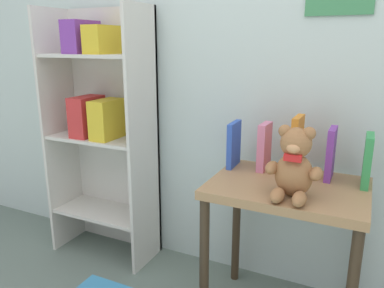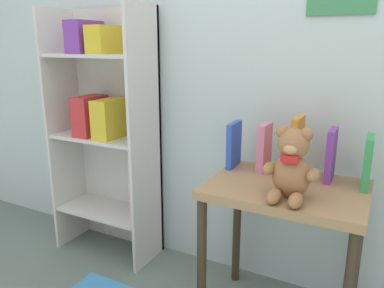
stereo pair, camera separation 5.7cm
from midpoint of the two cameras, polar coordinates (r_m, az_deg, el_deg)
wall_back at (r=1.83m, az=11.34°, el=16.37°), size 4.80×0.07×2.50m
bookshelf_side at (r=2.15m, az=-14.16°, el=3.32°), size 0.59×0.28×1.39m
display_table at (r=1.61m, az=13.17°, el=-9.51°), size 0.62×0.46×0.65m
teddy_bear at (r=1.41m, az=14.16°, el=-3.18°), size 0.20×0.19×0.27m
book_standing_blue at (r=1.73m, az=5.45°, el=-0.05°), size 0.03×0.14×0.21m
book_standing_pink at (r=1.69m, az=10.01°, el=-0.42°), size 0.04×0.12×0.21m
book_standing_orange at (r=1.66m, az=14.69°, el=-0.27°), size 0.03×0.14×0.26m
book_standing_purple at (r=1.65m, az=19.46°, el=-1.40°), size 0.03×0.13×0.22m
book_standing_green at (r=1.62m, az=24.25°, el=-2.30°), size 0.03×0.14×0.21m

